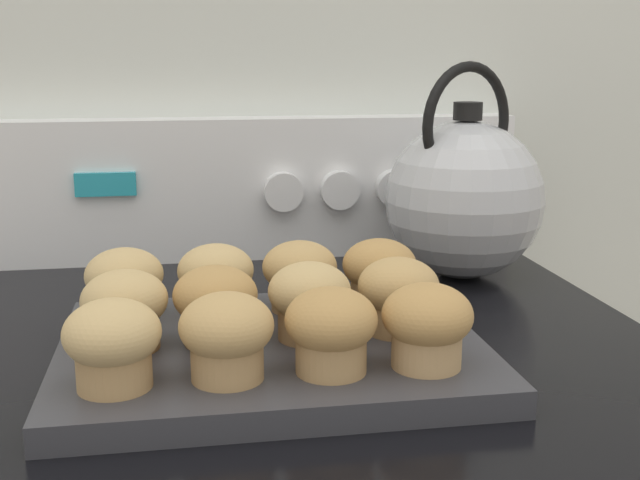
# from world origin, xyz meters

# --- Properties ---
(wall_back) EXTENTS (8.00, 0.05, 2.40)m
(wall_back) POSITION_xyz_m (0.00, 0.69, 1.20)
(wall_back) COLOR silver
(wall_back) RESTS_ON ground_plane
(control_panel) EXTENTS (0.71, 0.07, 0.18)m
(control_panel) POSITION_xyz_m (0.00, 0.64, 1.02)
(control_panel) COLOR white
(control_panel) RESTS_ON stove_range
(muffin_pan) EXTENTS (0.35, 0.27, 0.02)m
(muffin_pan) POSITION_xyz_m (-0.00, 0.26, 0.95)
(muffin_pan) COLOR #38383D
(muffin_pan) RESTS_ON stove_range
(muffin_r0_c0) EXTENTS (0.07, 0.07, 0.06)m
(muffin_r0_c0) POSITION_xyz_m (-0.12, 0.18, 0.99)
(muffin_r0_c0) COLOR tan
(muffin_r0_c0) RESTS_ON muffin_pan
(muffin_r0_c1) EXTENTS (0.07, 0.07, 0.06)m
(muffin_r0_c1) POSITION_xyz_m (-0.04, 0.18, 0.99)
(muffin_r0_c1) COLOR tan
(muffin_r0_c1) RESTS_ON muffin_pan
(muffin_r0_c2) EXTENTS (0.07, 0.07, 0.06)m
(muffin_r0_c2) POSITION_xyz_m (0.04, 0.18, 0.99)
(muffin_r0_c2) COLOR tan
(muffin_r0_c2) RESTS_ON muffin_pan
(muffin_r0_c3) EXTENTS (0.07, 0.07, 0.06)m
(muffin_r0_c3) POSITION_xyz_m (0.11, 0.18, 0.99)
(muffin_r0_c3) COLOR tan
(muffin_r0_c3) RESTS_ON muffin_pan
(muffin_r1_c0) EXTENTS (0.07, 0.07, 0.06)m
(muffin_r1_c0) POSITION_xyz_m (-0.12, 0.26, 0.99)
(muffin_r1_c0) COLOR olive
(muffin_r1_c0) RESTS_ON muffin_pan
(muffin_r1_c1) EXTENTS (0.07, 0.07, 0.06)m
(muffin_r1_c1) POSITION_xyz_m (-0.05, 0.26, 0.99)
(muffin_r1_c1) COLOR #A37A4C
(muffin_r1_c1) RESTS_ON muffin_pan
(muffin_r1_c2) EXTENTS (0.07, 0.07, 0.06)m
(muffin_r1_c2) POSITION_xyz_m (0.03, 0.26, 0.99)
(muffin_r1_c2) COLOR #A37A4C
(muffin_r1_c2) RESTS_ON muffin_pan
(muffin_r1_c3) EXTENTS (0.07, 0.07, 0.06)m
(muffin_r1_c3) POSITION_xyz_m (0.11, 0.26, 0.99)
(muffin_r1_c3) COLOR tan
(muffin_r1_c3) RESTS_ON muffin_pan
(muffin_r2_c0) EXTENTS (0.07, 0.07, 0.06)m
(muffin_r2_c0) POSITION_xyz_m (-0.12, 0.34, 0.99)
(muffin_r2_c0) COLOR tan
(muffin_r2_c0) RESTS_ON muffin_pan
(muffin_r2_c1) EXTENTS (0.07, 0.07, 0.06)m
(muffin_r2_c1) POSITION_xyz_m (-0.04, 0.34, 0.99)
(muffin_r2_c1) COLOR tan
(muffin_r2_c1) RESTS_ON muffin_pan
(muffin_r2_c2) EXTENTS (0.07, 0.07, 0.06)m
(muffin_r2_c2) POSITION_xyz_m (0.04, 0.34, 0.99)
(muffin_r2_c2) COLOR tan
(muffin_r2_c2) RESTS_ON muffin_pan
(muffin_r2_c3) EXTENTS (0.07, 0.07, 0.06)m
(muffin_r2_c3) POSITION_xyz_m (0.11, 0.33, 0.99)
(muffin_r2_c3) COLOR tan
(muffin_r2_c3) RESTS_ON muffin_pan
(tea_kettle) EXTENTS (0.20, 0.18, 0.25)m
(tea_kettle) POSITION_xyz_m (0.25, 0.50, 1.03)
(tea_kettle) COLOR silver
(tea_kettle) RESTS_ON stove_range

